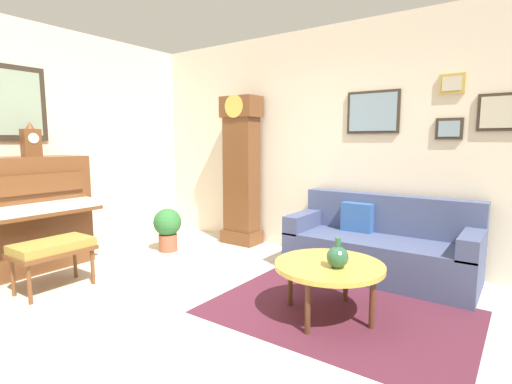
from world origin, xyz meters
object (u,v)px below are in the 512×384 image
Objects in this scene: green_jug at (338,257)px; couch at (380,246)px; piano at (16,215)px; grandfather_clock at (241,175)px; coffee_table at (329,267)px; piano_bench at (53,249)px; potted_plant at (168,227)px; mantel_clock at (31,141)px.

couch is at bearing 93.36° from green_jug.
piano is 0.71× the size of grandfather_clock.
piano reaches higher than couch.
grandfather_clock is 2.12m from couch.
coffee_table is at bearing -35.70° from grandfather_clock.
grandfather_clock is 2.50m from coffee_table.
piano_bench is 0.80× the size of coffee_table.
grandfather_clock is at bearing 144.30° from coffee_table.
grandfather_clock is at bearing 62.40° from piano.
piano reaches higher than coffee_table.
potted_plant is (-0.13, 1.55, -0.08)m from piano_bench.
mantel_clock is at bearing -167.07° from coffee_table.
grandfather_clock is 1.07× the size of couch.
potted_plant is at bearing -121.65° from grandfather_clock.
coffee_table is at bearing -12.25° from potted_plant.
piano_bench is 0.37× the size of couch.
coffee_table is (3.23, 0.96, -0.22)m from piano.
green_jug is at bearing 20.55° from piano_bench.
piano_bench is 2.92× the size of green_jug.
coffee_table is 2.32× the size of mantel_clock.
couch reaches higher than coffee_table.
couch is at bearing 89.09° from coffee_table.
potted_plant is (-2.54, -0.69, 0.01)m from couch.
green_jug is at bearing 11.52° from mantel_clock.
coffee_table is 1.57× the size of potted_plant.
mantel_clock is at bearing -118.53° from potted_plant.
grandfather_clock is 1.21m from potted_plant.
couch reaches higher than green_jug.
piano is 1.69m from potted_plant.
green_jug is at bearing -86.64° from couch.
piano is 2.71m from grandfather_clock.
piano_bench is 2.52m from grandfather_clock.
potted_plant is (-0.54, -0.88, -0.64)m from grandfather_clock.
piano_bench is 3.29m from couch.
grandfather_clock is (1.24, 2.38, 0.33)m from piano.
grandfather_clock reaches higher than couch.
piano is 0.76× the size of couch.
piano is at bearing 177.04° from piano_bench.
coffee_table is at bearing 22.62° from piano_bench.
piano is 0.82m from mantel_clock.
green_jug is 2.70m from potted_plant.
piano_bench is 2.66m from green_jug.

